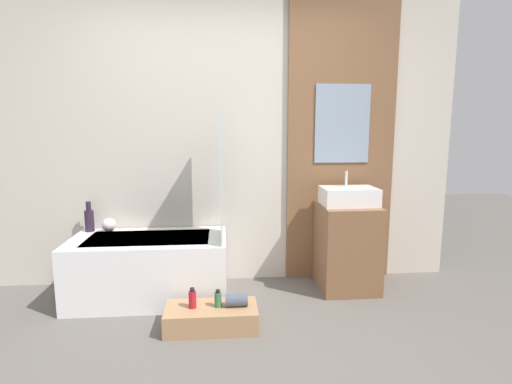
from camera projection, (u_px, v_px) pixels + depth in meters
The scene contains 13 objects.
ground_plane at pixel (235, 379), 2.29m from camera, with size 12.00×12.00×0.00m, color #605B56.
wall_tiled_back at pixel (228, 142), 3.64m from camera, with size 4.20×0.06×2.60m, color beige.
wall_wood_accent at pixel (341, 141), 3.67m from camera, with size 1.00×0.04×2.60m.
bathtub at pixel (150, 267), 3.36m from camera, with size 1.28×0.69×0.52m.
glass_shower_screen at pixel (221, 174), 3.21m from camera, with size 0.01×0.50×1.07m, color silver.
wooden_step_bench at pixel (211, 317), 2.87m from camera, with size 0.66×0.32×0.16m, color #A87F56.
vanity_cabinet at pixel (347, 247), 3.55m from camera, with size 0.49×0.52×0.76m, color brown.
sink at pixel (349, 196), 3.48m from camera, with size 0.47×0.33×0.29m.
vase_tall_dark at pixel (89, 219), 3.50m from camera, with size 0.08×0.08×0.27m.
vase_round_light at pixel (109, 225), 3.51m from camera, with size 0.12×0.12×0.12m, color white.
bottle_soap_primary at pixel (192, 299), 2.83m from camera, with size 0.05×0.05×0.15m.
bottle_soap_secondary at pixel (218, 299), 2.85m from camera, with size 0.05×0.05×0.13m.
towel_roll at pixel (236, 300), 2.86m from camera, with size 0.09×0.09×0.16m, color #4C5666.
Camera 1 is at (-0.06, -2.09, 1.43)m, focal length 28.00 mm.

